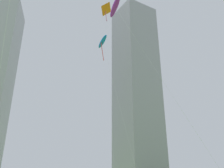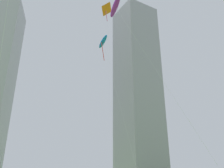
{
  "view_description": "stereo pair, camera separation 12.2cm",
  "coord_description": "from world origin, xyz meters",
  "px_view_note": "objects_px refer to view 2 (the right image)",
  "views": [
    {
      "loc": [
        -3.95,
        -11.29,
        1.85
      ],
      "look_at": [
        2.67,
        9.81,
        11.07
      ],
      "focal_mm": 39.47,
      "sensor_mm": 36.0,
      "label": 1
    },
    {
      "loc": [
        -3.84,
        -11.32,
        1.85
      ],
      "look_at": [
        2.67,
        9.81,
        11.07
      ],
      "focal_mm": 39.47,
      "sensor_mm": 36.0,
      "label": 2
    }
  ],
  "objects_px": {
    "kite_flying_1": "(103,42)",
    "kite_flying_2": "(115,7)",
    "kite_flying_3": "(106,11)",
    "distant_highrise_0": "(138,89)"
  },
  "relations": [
    {
      "from": "kite_flying_2",
      "to": "distant_highrise_0",
      "type": "height_order",
      "value": "distant_highrise_0"
    },
    {
      "from": "kite_flying_1",
      "to": "kite_flying_3",
      "type": "height_order",
      "value": "kite_flying_3"
    },
    {
      "from": "kite_flying_1",
      "to": "kite_flying_2",
      "type": "bearing_deg",
      "value": -98.04
    },
    {
      "from": "kite_flying_3",
      "to": "kite_flying_1",
      "type": "bearing_deg",
      "value": 100.67
    },
    {
      "from": "kite_flying_1",
      "to": "kite_flying_3",
      "type": "relative_size",
      "value": 0.81
    },
    {
      "from": "kite_flying_2",
      "to": "distant_highrise_0",
      "type": "bearing_deg",
      "value": 65.22
    },
    {
      "from": "kite_flying_2",
      "to": "kite_flying_3",
      "type": "distance_m",
      "value": 14.99
    },
    {
      "from": "kite_flying_3",
      "to": "distant_highrise_0",
      "type": "xyz_separation_m",
      "value": [
        43.67,
        87.33,
        22.07
      ]
    },
    {
      "from": "kite_flying_1",
      "to": "kite_flying_2",
      "type": "height_order",
      "value": "kite_flying_1"
    },
    {
      "from": "kite_flying_1",
      "to": "kite_flying_3",
      "type": "xyz_separation_m",
      "value": [
        0.24,
        -1.27,
        6.2
      ]
    }
  ]
}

